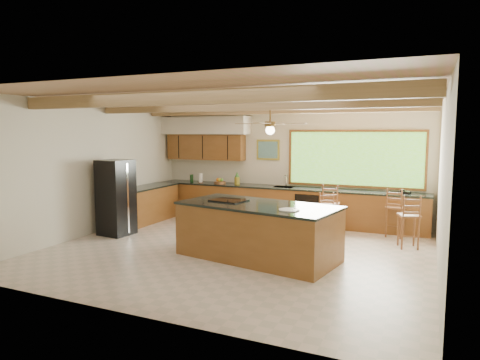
% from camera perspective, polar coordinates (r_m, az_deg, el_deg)
% --- Properties ---
extents(ground, '(7.20, 7.20, 0.00)m').
position_cam_1_polar(ground, '(8.54, -0.46, -9.38)').
color(ground, '#C0B39F').
rests_on(ground, ground).
extents(room_shell, '(7.27, 6.54, 3.02)m').
position_cam_1_polar(room_shell, '(8.88, 0.29, 5.71)').
color(room_shell, beige).
rests_on(room_shell, ground).
extents(counter_run, '(7.12, 3.10, 1.27)m').
position_cam_1_polar(counter_run, '(11.01, 1.12, -3.30)').
color(counter_run, brown).
rests_on(counter_run, ground).
extents(island, '(3.10, 1.85, 1.03)m').
position_cam_1_polar(island, '(7.95, 2.38, -6.80)').
color(island, brown).
rests_on(island, ground).
extents(refrigerator, '(0.71, 0.70, 1.70)m').
position_cam_1_polar(refrigerator, '(10.07, -16.20, -2.25)').
color(refrigerator, black).
rests_on(refrigerator, ground).
extents(bar_stool_a, '(0.46, 0.46, 1.14)m').
position_cam_1_polar(bar_stool_a, '(10.01, 11.89, -3.21)').
color(bar_stool_a, brown).
rests_on(bar_stool_a, ground).
extents(bar_stool_b, '(0.45, 0.45, 1.02)m').
position_cam_1_polar(bar_stool_b, '(9.65, 11.30, -3.96)').
color(bar_stool_b, brown).
rests_on(bar_stool_b, ground).
extents(bar_stool_c, '(0.45, 0.45, 1.10)m').
position_cam_1_polar(bar_stool_c, '(10.02, 20.02, -3.59)').
color(bar_stool_c, brown).
rests_on(bar_stool_c, ground).
extents(bar_stool_d, '(0.49, 0.49, 1.10)m').
position_cam_1_polar(bar_stool_d, '(9.17, 21.59, -4.56)').
color(bar_stool_d, brown).
rests_on(bar_stool_d, ground).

